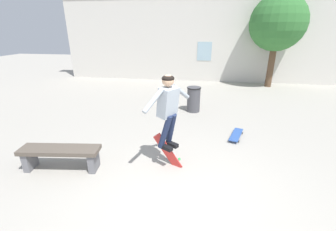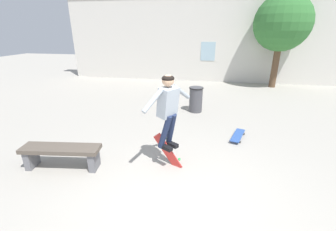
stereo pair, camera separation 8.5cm
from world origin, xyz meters
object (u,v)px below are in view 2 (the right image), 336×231
skateboard_flipping (168,151)px  skateboard_resting (238,135)px  park_bench (61,153)px  trash_bin (196,99)px  tree_right (282,23)px  skater (168,106)px

skateboard_flipping → skateboard_resting: bearing=63.8°
park_bench → trash_bin: 4.38m
trash_bin → skateboard_resting: 2.15m
tree_right → skateboard_flipping: 8.46m
trash_bin → skateboard_flipping: bearing=-96.1°
skateboard_resting → trash_bin: bearing=-129.0°
park_bench → skater: bearing=5.1°
tree_right → skateboard_resting: size_ratio=4.79×
tree_right → skateboard_flipping: tree_right is taller
skateboard_flipping → skateboard_resting: 2.10m
tree_right → trash_bin: size_ratio=4.91×
park_bench → skater: 2.25m
park_bench → skateboard_flipping: bearing=7.0°
trash_bin → park_bench: bearing=-122.1°
skateboard_resting → skater: bearing=-27.3°
tree_right → park_bench: bearing=-126.1°
skateboard_flipping → skateboard_resting: size_ratio=0.90×
tree_right → park_bench: (-5.63, -7.72, -2.45)m
tree_right → skater: 8.28m
park_bench → trash_bin: bearing=50.7°
skateboard_flipping → skater: bearing=-54.0°
trash_bin → skateboard_flipping: size_ratio=1.09×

